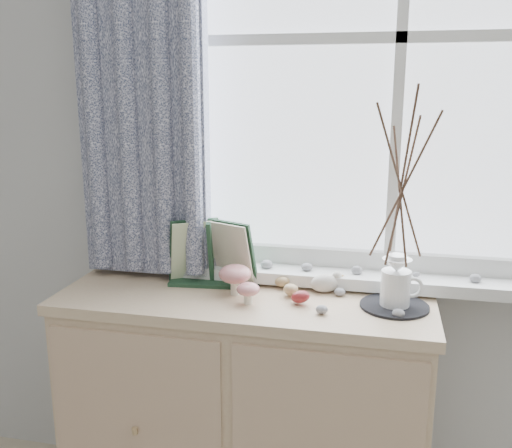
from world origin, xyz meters
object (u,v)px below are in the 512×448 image
object	(u,v)px
sideboard	(244,414)
twig_pitcher	(402,182)
botanical_book	(209,254)
toadstool_cluster	(238,279)

from	to	relation	value
sideboard	twig_pitcher	distance (m)	0.94
twig_pitcher	sideboard	bearing A→B (deg)	164.49
sideboard	twig_pitcher	xyz separation A→B (m)	(0.47, 0.00, 0.81)
sideboard	botanical_book	distance (m)	0.56
toadstool_cluster	botanical_book	bearing A→B (deg)	149.61
toadstool_cluster	twig_pitcher	xyz separation A→B (m)	(0.49, 0.02, 0.32)
botanical_book	twig_pitcher	bearing A→B (deg)	-10.40
sideboard	toadstool_cluster	distance (m)	0.49
botanical_book	toadstool_cluster	size ratio (longest dim) A/B	2.08
toadstool_cluster	twig_pitcher	distance (m)	0.58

